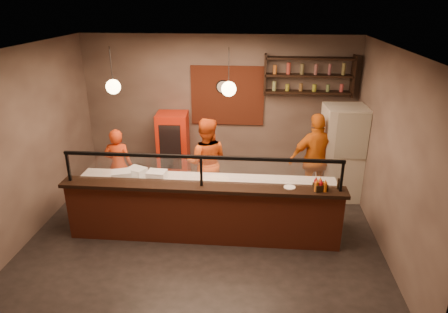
# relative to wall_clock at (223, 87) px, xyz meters

# --- Properties ---
(floor) EXTENTS (6.00, 6.00, 0.00)m
(floor) POSITION_rel_wall_clock_xyz_m (-0.10, -2.46, -2.10)
(floor) COLOR black
(floor) RESTS_ON ground
(ceiling) EXTENTS (6.00, 6.00, 0.00)m
(ceiling) POSITION_rel_wall_clock_xyz_m (-0.10, -2.46, 1.10)
(ceiling) COLOR #322C27
(ceiling) RESTS_ON wall_back
(wall_back) EXTENTS (6.00, 0.00, 6.00)m
(wall_back) POSITION_rel_wall_clock_xyz_m (-0.10, 0.04, -0.50)
(wall_back) COLOR #7D695B
(wall_back) RESTS_ON floor
(wall_left) EXTENTS (0.00, 5.00, 5.00)m
(wall_left) POSITION_rel_wall_clock_xyz_m (-3.10, -2.46, -0.50)
(wall_left) COLOR #7D695B
(wall_left) RESTS_ON floor
(wall_right) EXTENTS (0.00, 5.00, 5.00)m
(wall_right) POSITION_rel_wall_clock_xyz_m (2.90, -2.46, -0.50)
(wall_right) COLOR #7D695B
(wall_right) RESTS_ON floor
(wall_front) EXTENTS (6.00, 0.00, 6.00)m
(wall_front) POSITION_rel_wall_clock_xyz_m (-0.10, -4.96, -0.50)
(wall_front) COLOR #7D695B
(wall_front) RESTS_ON floor
(brick_patch) EXTENTS (1.60, 0.04, 1.30)m
(brick_patch) POSITION_rel_wall_clock_xyz_m (0.10, 0.01, -0.20)
(brick_patch) COLOR maroon
(brick_patch) RESTS_ON wall_back
(service_counter) EXTENTS (4.60, 0.25, 1.00)m
(service_counter) POSITION_rel_wall_clock_xyz_m (-0.10, -2.76, -1.60)
(service_counter) COLOR maroon
(service_counter) RESTS_ON floor
(counter_ledge) EXTENTS (4.70, 0.37, 0.06)m
(counter_ledge) POSITION_rel_wall_clock_xyz_m (-0.10, -2.76, -1.07)
(counter_ledge) COLOR black
(counter_ledge) RESTS_ON service_counter
(worktop_cabinet) EXTENTS (4.60, 0.75, 0.85)m
(worktop_cabinet) POSITION_rel_wall_clock_xyz_m (-0.10, -2.26, -1.68)
(worktop_cabinet) COLOR gray
(worktop_cabinet) RESTS_ON floor
(worktop) EXTENTS (4.60, 0.75, 0.05)m
(worktop) POSITION_rel_wall_clock_xyz_m (-0.10, -2.26, -1.23)
(worktop) COLOR silver
(worktop) RESTS_ON worktop_cabinet
(sneeze_guard) EXTENTS (4.50, 0.05, 0.52)m
(sneeze_guard) POSITION_rel_wall_clock_xyz_m (-0.10, -2.76, -0.73)
(sneeze_guard) COLOR white
(sneeze_guard) RESTS_ON counter_ledge
(wall_shelving) EXTENTS (1.84, 0.28, 0.85)m
(wall_shelving) POSITION_rel_wall_clock_xyz_m (1.80, -0.14, 0.30)
(wall_shelving) COLOR black
(wall_shelving) RESTS_ON wall_back
(wall_clock) EXTENTS (0.30, 0.04, 0.30)m
(wall_clock) POSITION_rel_wall_clock_xyz_m (0.00, 0.00, 0.00)
(wall_clock) COLOR black
(wall_clock) RESTS_ON wall_back
(pendant_left) EXTENTS (0.24, 0.24, 0.77)m
(pendant_left) POSITION_rel_wall_clock_xyz_m (-1.60, -2.26, 0.45)
(pendant_left) COLOR black
(pendant_left) RESTS_ON ceiling
(pendant_right) EXTENTS (0.24, 0.24, 0.77)m
(pendant_right) POSITION_rel_wall_clock_xyz_m (0.30, -2.26, 0.45)
(pendant_right) COLOR black
(pendant_right) RESTS_ON ceiling
(cook_left) EXTENTS (0.59, 0.42, 1.52)m
(cook_left) POSITION_rel_wall_clock_xyz_m (-1.99, -1.38, -1.34)
(cook_left) COLOR red
(cook_left) RESTS_ON floor
(cook_mid) EXTENTS (0.90, 0.72, 1.79)m
(cook_mid) POSITION_rel_wall_clock_xyz_m (-0.21, -1.39, -1.20)
(cook_mid) COLOR #CC4A13
(cook_mid) RESTS_ON floor
(cook_right) EXTENTS (1.17, 0.70, 1.87)m
(cook_right) POSITION_rel_wall_clock_xyz_m (1.95, -1.16, -1.17)
(cook_right) COLOR orange
(cook_right) RESTS_ON floor
(fridge) EXTENTS (0.85, 0.80, 1.94)m
(fridge) POSITION_rel_wall_clock_xyz_m (2.50, -0.84, -1.13)
(fridge) COLOR beige
(fridge) RESTS_ON floor
(red_cooler) EXTENTS (0.71, 0.65, 1.57)m
(red_cooler) POSITION_rel_wall_clock_xyz_m (-1.09, -0.31, -1.32)
(red_cooler) COLOR red
(red_cooler) RESTS_ON floor
(pizza_dough) EXTENTS (0.50, 0.50, 0.01)m
(pizza_dough) POSITION_rel_wall_clock_xyz_m (0.08, -2.21, -1.19)
(pizza_dough) COLOR white
(pizza_dough) RESTS_ON worktop
(prep_tub_a) EXTENTS (0.39, 0.36, 0.16)m
(prep_tub_a) POSITION_rel_wall_clock_xyz_m (-1.37, -2.16, -1.12)
(prep_tub_a) COLOR white
(prep_tub_a) RESTS_ON worktop
(prep_tub_b) EXTENTS (0.35, 0.29, 0.16)m
(prep_tub_b) POSITION_rel_wall_clock_xyz_m (-0.97, -2.27, -1.12)
(prep_tub_b) COLOR white
(prep_tub_b) RESTS_ON worktop
(prep_tub_c) EXTENTS (0.41, 0.37, 0.17)m
(prep_tub_c) POSITION_rel_wall_clock_xyz_m (-1.60, -2.34, -1.12)
(prep_tub_c) COLOR white
(prep_tub_c) RESTS_ON worktop
(rolling_pin) EXTENTS (0.29, 0.22, 0.05)m
(rolling_pin) POSITION_rel_wall_clock_xyz_m (-1.41, -2.12, -1.17)
(rolling_pin) COLOR yellow
(rolling_pin) RESTS_ON worktop
(condiment_caddy) EXTENTS (0.24, 0.21, 0.11)m
(condiment_caddy) POSITION_rel_wall_clock_xyz_m (1.80, -2.76, -0.98)
(condiment_caddy) COLOR black
(condiment_caddy) RESTS_ON counter_ledge
(pepper_mill) EXTENTS (0.04, 0.04, 0.18)m
(pepper_mill) POSITION_rel_wall_clock_xyz_m (2.09, -2.69, -0.95)
(pepper_mill) COLOR black
(pepper_mill) RESTS_ON counter_ledge
(small_plate) EXTENTS (0.22, 0.22, 0.01)m
(small_plate) POSITION_rel_wall_clock_xyz_m (1.33, -2.71, -1.03)
(small_plate) COLOR white
(small_plate) RESTS_ON counter_ledge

